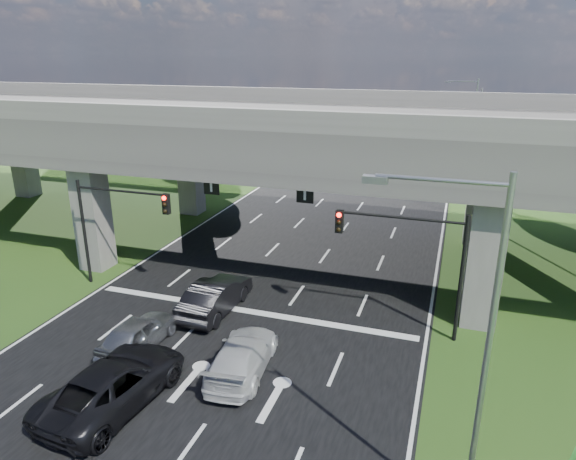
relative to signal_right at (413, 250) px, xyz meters
The scene contains 19 objects.
ground 9.71m from the signal_right, 153.26° to the right, with size 160.00×160.00×0.00m, color #244516.
road 10.74m from the signal_right, 142.25° to the left, with size 18.00×120.00×0.03m, color black.
overpass 11.84m from the signal_right, 134.16° to the left, with size 80.00×15.00×10.00m.
warehouse 45.97m from the signal_right, 137.44° to the left, with size 20.00×10.00×4.00m, color #9E9E99.
signal_right is the anchor object (origin of this frame).
signal_left 15.65m from the signal_right, behind, with size 5.76×0.54×6.00m.
streetlight_near 10.33m from the signal_right, 77.12° to the right, with size 3.38×0.25×10.00m.
streetlight_far 20.25m from the signal_right, 83.53° to the left, with size 3.38×0.25×10.00m.
streetlight_beyond 36.17m from the signal_right, 86.39° to the left, with size 3.38×0.25×10.00m.
tree_left_near 31.01m from the signal_right, 134.63° to the left, with size 4.50×4.50×7.80m.
tree_left_mid 38.96m from the signal_right, 129.50° to the left, with size 3.91×3.90×6.76m.
tree_left_far 43.37m from the signal_right, 118.63° to the left, with size 4.80×4.80×8.32m.
tree_right_near 24.62m from the signal_right, 77.76° to the left, with size 4.20×4.20×7.28m.
tree_right_mid 33.10m from the signal_right, 75.62° to the left, with size 3.91×3.90×6.76m.
tree_right_far 40.29m from the signal_right, 83.99° to the left, with size 4.50×4.50×7.80m.
car_silver 12.70m from the signal_right, 155.12° to the right, with size 1.73×4.31×1.47m, color #9A9CA1.
car_dark 9.97m from the signal_right, behind, with size 1.80×5.17×1.70m, color black.
car_white 8.74m from the signal_right, 138.50° to the right, with size 2.07×5.09×1.48m, color #BCBCBC.
car_trailing 13.45m from the signal_right, 138.09° to the right, with size 2.84×6.15×1.71m, color black.
Camera 1 is at (9.31, -17.95, 12.44)m, focal length 32.00 mm.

